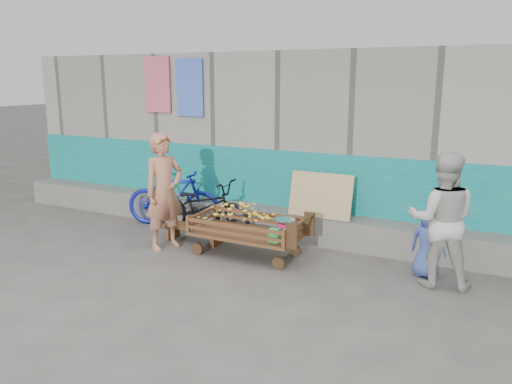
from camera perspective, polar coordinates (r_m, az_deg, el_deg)
The scene contains 9 objects.
ground at distance 6.19m, azimuth -2.62°, elevation -11.58°, with size 80.00×80.00×0.00m, color #4E4A47.
building_wall at distance 9.43m, azimuth 9.54°, elevation 6.02°, with size 12.00×3.50×3.00m.
banana_cart at distance 7.31m, azimuth -1.37°, elevation -3.49°, with size 1.74×0.79×0.74m.
bench at distance 8.05m, azimuth -7.06°, elevation -4.38°, with size 1.04×0.31×0.26m.
vendor_man at distance 7.67m, azimuth -10.44°, elevation 0.04°, with size 0.65×0.42×1.77m, color #BE7758.
woman at distance 6.58m, azimuth 20.45°, elevation -3.01°, with size 0.83×0.65×1.71m, color beige.
child at distance 6.92m, azimuth 19.05°, elevation -5.51°, with size 0.45×0.30×0.93m, color #3C52A5.
bicycle_dark at distance 8.34m, azimuth -6.27°, elevation -1.70°, with size 0.63×1.80×0.95m, color black.
bicycle_blue at distance 8.89m, azimuth -9.42°, elevation -0.67°, with size 0.48×1.69×1.02m, color #101B97.
Camera 1 is at (2.80, -4.89, 2.56)m, focal length 35.00 mm.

